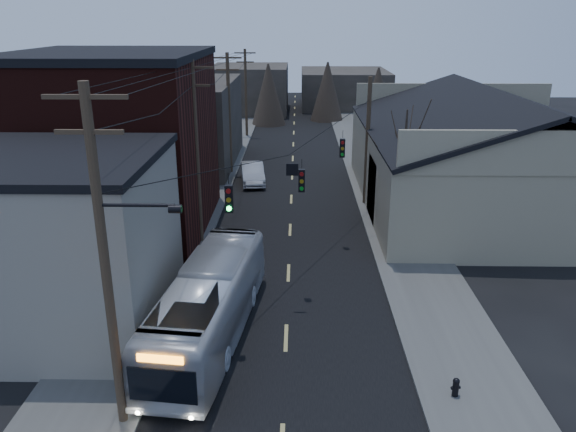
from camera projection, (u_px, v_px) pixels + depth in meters
The scene contains 14 objects.
road_surface at pixel (292, 183), 42.98m from camera, with size 9.00×110.00×0.02m, color black.
sidewalk_left at pixel (207, 182), 43.06m from camera, with size 4.00×110.00×0.12m, color #474744.
sidewalk_right at pixel (377, 183), 42.86m from camera, with size 4.00×110.00×0.12m, color #474744.
building_clapboard at pixel (59, 245), 22.16m from camera, with size 8.00×8.00×7.00m, color slate.
building_brick at pixel (115, 147), 32.05m from camera, with size 10.00×12.00×10.00m, color black.
building_left_far at pixel (181, 124), 47.62m from camera, with size 9.00×14.00×7.00m, color #2D2924.
warehouse at pixel (487, 166), 37.16m from camera, with size 16.16×20.60×7.73m.
building_far_left at pixel (250, 89), 75.06m from camera, with size 10.00×12.00×6.00m, color #2D2924.
building_far_right at pixel (344, 88), 79.73m from camera, with size 12.00×14.00×5.00m, color #2D2924.
bare_tree at pixel (403, 172), 32.25m from camera, with size 0.40×0.40×7.20m, color black.
utility_lines at pixel (242, 134), 35.85m from camera, with size 11.24×45.28×10.50m.
bus at pixel (209, 304), 21.81m from camera, with size 2.48×10.62×2.96m, color #B4B9C1.
parked_car at pixel (253, 173), 42.81m from camera, with size 1.64×4.69×1.55m, color #B3B6BB.
fire_hydrant at pixel (456, 386), 18.55m from camera, with size 0.32×0.23×0.68m.
Camera 1 is at (0.41, -11.35, 12.00)m, focal length 35.00 mm.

